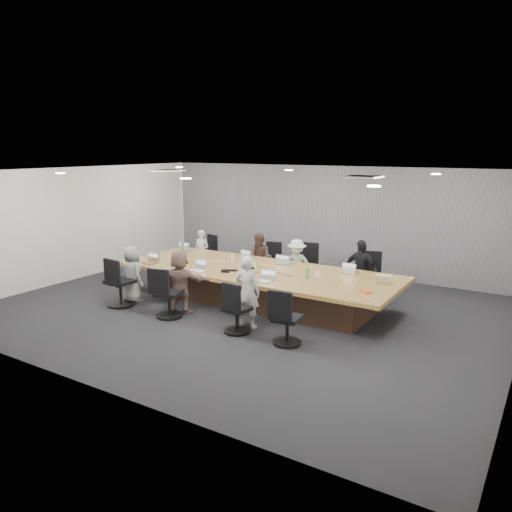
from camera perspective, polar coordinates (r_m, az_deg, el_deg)
The scene contains 40 objects.
floor at distance 10.36m, azimuth -1.17°, elevation -6.08°, with size 10.00×8.00×0.00m, color black.
ceiling at distance 9.85m, azimuth -1.25°, elevation 9.57°, with size 10.00×8.00×0.00m, color white.
wall_back at distance 13.50m, azimuth 8.11°, elevation 4.22°, with size 10.00×2.80×0.00m, color silver.
wall_front at distance 7.09m, azimuth -19.15°, elevation -3.68°, with size 10.00×2.80×0.00m, color silver.
wall_left at distance 13.37m, azimuth -19.51°, elevation 3.57°, with size 8.00×2.80×0.00m, color silver.
curtain at distance 13.42m, azimuth 7.97°, elevation 4.19°, with size 9.80×0.04×2.80m, color gray.
conference_table at distance 10.65m, azimuth 0.28°, elevation -3.31°, with size 6.00×2.20×0.74m.
chair_0 at distance 13.44m, azimuth -5.32°, elevation -0.22°, with size 0.49×0.49×0.73m, color black, non-canonical shape.
chair_1 at distance 12.46m, azimuth 1.32°, elevation -1.18°, with size 0.49×0.49×0.73m, color black, non-canonical shape.
chair_2 at distance 11.98m, azimuth 5.43°, elevation -1.44°, with size 0.58×0.58×0.87m, color black, non-canonical shape.
chair_3 at distance 11.42m, azimuth 12.36°, elevation -2.55°, with size 0.54×0.54×0.80m, color black, non-canonical shape.
chair_4 at distance 10.83m, azimuth -15.27°, elevation -3.30°, with size 0.59×0.59×0.88m, color black, non-canonical shape.
chair_5 at distance 9.92m, azimuth -9.92°, elevation -4.65°, with size 0.55×0.55×0.81m, color black, non-canonical shape.
chair_6 at distance 8.99m, azimuth -2.20°, elevation -6.52°, with size 0.50×0.50×0.74m, color black, non-canonical shape.
chair_7 at distance 8.49m, azimuth 3.59°, elevation -7.60°, with size 0.52×0.52×0.77m, color black, non-canonical shape.
person_0 at distance 13.13m, azimuth -6.25°, elevation 0.42°, with size 0.43×0.28×1.17m, color silver.
laptop_0 at distance 12.67m, azimuth -7.80°, elevation 0.72°, with size 0.31×0.21×0.02m, color #B2B2B7.
person_1 at distance 12.11m, azimuth 0.49°, elevation -0.30°, with size 0.61×0.47×1.25m, color #4B352D.
laptop_1 at distance 11.63m, azimuth -0.92°, elevation -0.21°, with size 0.29×0.20×0.02m, color #B2B2B7.
person_2 at distance 11.64m, azimuth 4.67°, elevation -1.00°, with size 0.77×0.44×1.19m, color #B5C9B3.
laptop_2 at distance 11.13m, azimuth 3.39°, elevation -0.80°, with size 0.35×0.24×0.02m, color #B2B2B7.
person_3 at distance 11.03m, azimuth 11.81°, elevation -1.60°, with size 0.78×0.33×1.34m, color black.
laptop_3 at distance 10.51m, azimuth 10.79°, elevation -1.79°, with size 0.30×0.20×0.02m, color #B2B2B7.
person_4 at distance 11.02m, azimuth -14.00°, elevation -2.02°, with size 0.60×0.39×1.22m, color gray.
laptop_4 at distance 11.36m, azimuth -12.06°, elevation -0.78°, with size 0.31×0.21×0.02m, color #8C6647.
person_5 at distance 10.11m, azimuth -8.65°, elevation -2.89°, with size 1.19×0.38×1.29m, color #7D5C56.
laptop_5 at distance 10.49m, azimuth -6.73°, elevation -1.68°, with size 0.30×0.21×0.02m, color #B2B2B7.
person_6 at distance 9.17m, azimuth -0.99°, elevation -4.10°, with size 0.49×0.32×1.36m, color #AEAFB5.
laptop_6 at distance 9.60m, azimuth 0.79°, elevation -2.91°, with size 0.31×0.21×0.02m, color #B2B2B7.
bottle_green_left at distance 12.37m, azimuth -8.36°, elevation 1.02°, with size 0.08×0.08×0.27m, color #4A8D62.
bottle_green_right at distance 9.87m, azimuth 5.92°, elevation -1.91°, with size 0.07×0.07×0.23m, color #4A8D62.
bottle_clear at distance 11.29m, azimuth -2.77°, elevation -0.14°, with size 0.06×0.06×0.20m, color silver.
cup_white_far at distance 10.73m, azimuth -0.23°, elevation -1.05°, with size 0.08×0.08×0.10m, color white.
cup_white_near at distance 10.01m, azimuth 7.04°, elevation -2.13°, with size 0.08×0.08×0.10m, color white.
mug_brown at distance 11.93m, azimuth -11.31°, elevation 0.10°, with size 0.09×0.09×0.11m, color brown.
mic_left at distance 10.44m, azimuth -2.65°, elevation -1.64°, with size 0.15×0.10×0.03m, color black.
mic_right at distance 10.64m, azimuth -0.56°, elevation -1.38°, with size 0.13×0.09×0.03m, color black.
stapler at distance 10.31m, azimuth -3.55°, elevation -1.73°, with size 0.17×0.04×0.06m, color black.
canvas_bag at distance 9.80m, azimuth 14.40°, elevation -2.58°, with size 0.29×0.18×0.16m, color tan.
snack_packet at distance 9.10m, azimuth 12.45°, elevation -3.99°, with size 0.20×0.13×0.04m, color #E35524.
Camera 1 is at (5.37, -8.24, 3.27)m, focal length 35.00 mm.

